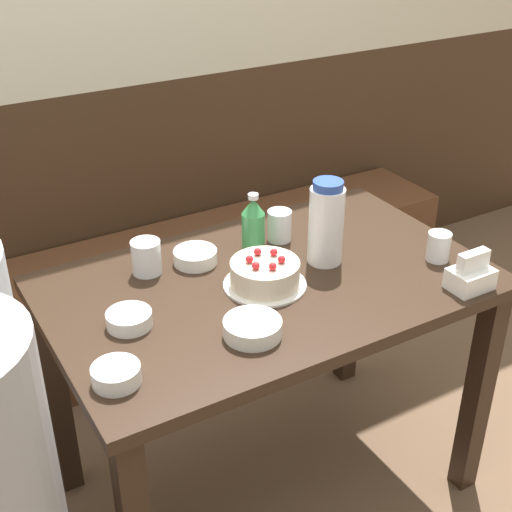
{
  "coord_description": "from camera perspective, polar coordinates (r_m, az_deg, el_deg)",
  "views": [
    {
      "loc": [
        -0.83,
        -1.35,
        1.69
      ],
      "look_at": [
        -0.01,
        0.05,
        0.78
      ],
      "focal_mm": 50.0,
      "sensor_mm": 36.0,
      "label": 1
    }
  ],
  "objects": [
    {
      "name": "bowl_side_dish",
      "position": [
        1.64,
        -0.28,
        -5.79
      ],
      "size": [
        0.14,
        0.14,
        0.04
      ],
      "color": "white",
      "rests_on": "dining_table"
    },
    {
      "name": "water_pitcher",
      "position": [
        1.9,
        5.64,
        2.64
      ],
      "size": [
        0.09,
        0.09,
        0.24
      ],
      "color": "white",
      "rests_on": "dining_table"
    },
    {
      "name": "ground_plane",
      "position": [
        2.32,
        0.86,
        -17.58
      ],
      "size": [
        12.0,
        12.0,
        0.0
      ],
      "primitive_type": "plane",
      "color": "brown"
    },
    {
      "name": "bowl_soup_white",
      "position": [
        1.7,
        -10.11,
        -5.0
      ],
      "size": [
        0.11,
        0.11,
        0.04
      ],
      "color": "white",
      "rests_on": "dining_table"
    },
    {
      "name": "napkin_holder",
      "position": [
        1.88,
        16.8,
        -1.48
      ],
      "size": [
        0.11,
        0.08,
        0.11
      ],
      "color": "white",
      "rests_on": "dining_table"
    },
    {
      "name": "glass_tumbler_short",
      "position": [
        2.03,
        1.89,
        2.45
      ],
      "size": [
        0.07,
        0.07,
        0.09
      ],
      "color": "silver",
      "rests_on": "dining_table"
    },
    {
      "name": "back_wall",
      "position": [
        2.58,
        -11.76,
        18.79
      ],
      "size": [
        4.8,
        0.04,
        2.5
      ],
      "color": "#3D2819",
      "rests_on": "ground_plane"
    },
    {
      "name": "bench_seat",
      "position": [
        2.76,
        -8.06,
        -3.38
      ],
      "size": [
        2.49,
        0.38,
        0.43
      ],
      "color": "#56331E",
      "rests_on": "ground_plane"
    },
    {
      "name": "soju_bottle",
      "position": [
        1.95,
        -0.22,
        2.5
      ],
      "size": [
        0.06,
        0.06,
        0.17
      ],
      "color": "#388E4C",
      "rests_on": "dining_table"
    },
    {
      "name": "glass_shot_small",
      "position": [
        1.99,
        14.4,
        0.75
      ],
      "size": [
        0.06,
        0.06,
        0.08
      ],
      "color": "silver",
      "rests_on": "dining_table"
    },
    {
      "name": "bowl_rice_small",
      "position": [
        1.93,
        -4.87,
        -0.05
      ],
      "size": [
        0.12,
        0.12,
        0.04
      ],
      "color": "white",
      "rests_on": "dining_table"
    },
    {
      "name": "bowl_sauce_shallow",
      "position": [
        1.53,
        -11.12,
        -9.3
      ],
      "size": [
        0.1,
        0.1,
        0.04
      ],
      "color": "white",
      "rests_on": "dining_table"
    },
    {
      "name": "birthday_cake",
      "position": [
        1.82,
        0.72,
        -1.46
      ],
      "size": [
        0.21,
        0.21,
        0.09
      ],
      "color": "white",
      "rests_on": "dining_table"
    },
    {
      "name": "glass_water_tall",
      "position": [
        1.89,
        -8.77,
        -0.08
      ],
      "size": [
        0.08,
        0.08,
        0.09
      ],
      "color": "silver",
      "rests_on": "dining_table"
    },
    {
      "name": "dining_table",
      "position": [
        1.92,
        1.0,
        -4.82
      ],
      "size": [
        1.14,
        0.71,
        0.73
      ],
      "color": "black",
      "rests_on": "ground_plane"
    }
  ]
}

